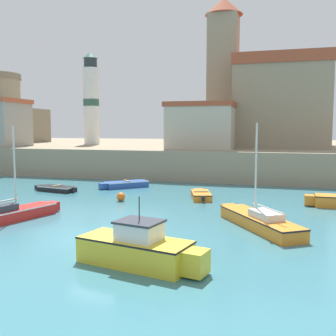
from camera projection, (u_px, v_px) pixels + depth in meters
The scene contains 12 objects.
ground_plane at pixel (102, 236), 18.65m from camera, with size 200.00×200.00×0.00m, color teal.
quay_seawall at pixel (221, 154), 55.82m from camera, with size 120.00×40.00×2.96m, color gray.
dinghy_orange_0 at pixel (201, 195), 28.68m from camera, with size 2.10×3.69×0.57m.
sailboat_red_1 at pixel (11, 214), 21.74m from camera, with size 2.74×6.17×5.27m.
dinghy_black_2 at pixel (56, 188), 31.95m from camera, with size 3.92×1.85×0.51m.
dinghy_blue_5 at pixel (125, 184), 33.90m from camera, with size 3.81×3.64×0.63m.
sailboat_orange_6 at pixel (259, 220), 20.22m from camera, with size 4.74×6.35×5.40m.
motorboat_yellow_7 at pixel (139, 248), 14.68m from camera, with size 5.22×2.57×2.62m.
mooring_buoy at pixel (121, 197), 27.65m from camera, with size 0.61×0.61×0.61m, color orange.
church at pixel (274, 100), 47.22m from camera, with size 14.06×15.33×17.33m.
lighthouse at pixel (91, 100), 51.52m from camera, with size 2.06×2.06×11.98m.
harbor_shed_near_wharf at pixel (200, 125), 40.83m from camera, with size 7.12×4.22×4.84m.
Camera 1 is at (8.05, -16.65, 5.14)m, focal length 42.00 mm.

